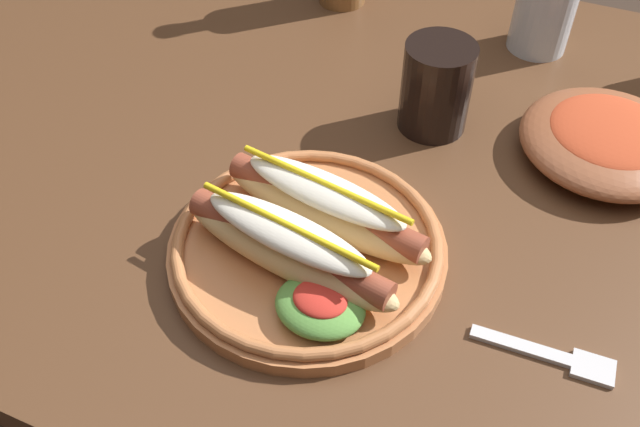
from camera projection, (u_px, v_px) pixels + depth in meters
dining_table at (388, 215)px, 0.83m from camera, size 1.37×0.83×0.74m
hot_dog_plate at (308, 241)px, 0.63m from camera, size 0.26×0.26×0.08m
fork at (554, 357)px, 0.57m from camera, size 0.12×0.03×0.00m
soda_cup at (436, 87)px, 0.75m from camera, size 0.08×0.08×0.10m
extra_cup at (544, 11)px, 0.86m from camera, size 0.08×0.08×0.10m
side_bowl at (607, 140)px, 0.73m from camera, size 0.18×0.18×0.05m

